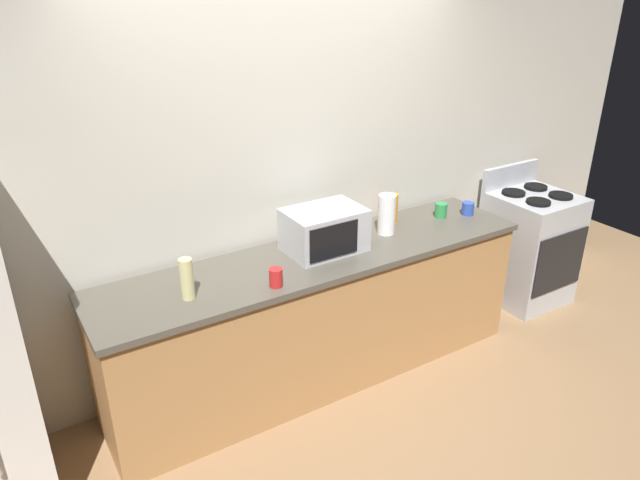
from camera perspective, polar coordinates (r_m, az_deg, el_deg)
The scene contains 11 objects.
ground_plane at distance 3.84m, azimuth 3.28°, elevation -15.86°, with size 8.00×8.00×0.00m, color #93704C.
back_wall at distance 3.79m, azimuth -3.30°, elevation 7.01°, with size 6.40×0.10×2.70m, color beige.
counter_run at distance 3.85m, azimuth 0.00°, elevation -7.45°, with size 2.84×0.64×0.90m.
stove_range at distance 5.06m, azimuth 19.59°, elevation -0.59°, with size 0.60×0.61×1.08m.
microwave at distance 3.64m, azimuth 0.42°, elevation 0.98°, with size 0.48×0.35×0.27m.
paper_towel_roll at distance 3.90m, azimuth 6.49°, elevation 2.50°, with size 0.12×0.12×0.27m, color white.
bottle_vinegar at distance 3.18m, azimuth -12.80°, elevation -3.70°, with size 0.07×0.07×0.23m, color beige.
bottle_dish_soap at distance 4.10m, azimuth 7.04°, elevation 3.09°, with size 0.08×0.08×0.21m, color orange.
mug_blue at distance 4.35m, azimuth 14.16°, elevation 2.99°, with size 0.09×0.09×0.09m, color #2D4CB2.
mug_red at distance 3.26m, azimuth -4.31°, elevation -3.65°, with size 0.08×0.08×0.11m, color red.
mug_green at distance 4.26m, azimuth 11.66°, elevation 2.85°, with size 0.09×0.09×0.10m, color #2D8C47.
Camera 1 is at (-1.72, -2.37, 2.49)m, focal length 32.96 mm.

